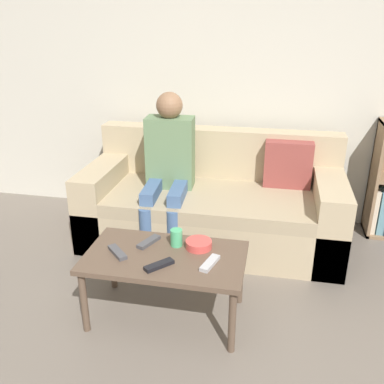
{
  "coord_description": "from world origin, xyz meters",
  "views": [
    {
      "loc": [
        0.38,
        -0.93,
        1.68
      ],
      "look_at": [
        -0.13,
        1.58,
        0.61
      ],
      "focal_mm": 40.0,
      "sensor_mm": 36.0,
      "label": 1
    }
  ],
  "objects_px": {
    "coffee_table": "(165,262)",
    "person_adult": "(168,160)",
    "tv_remote_1": "(210,263)",
    "tv_remote_3": "(149,242)",
    "tv_remote_0": "(117,252)",
    "couch": "(213,206)",
    "snack_bowl": "(199,244)",
    "tv_remote_2": "(159,265)",
    "cup_near": "(176,238)"
  },
  "relations": [
    {
      "from": "tv_remote_1",
      "to": "coffee_table",
      "type": "bearing_deg",
      "value": -174.55
    },
    {
      "from": "snack_bowl",
      "to": "tv_remote_1",
      "type": "bearing_deg",
      "value": -61.14
    },
    {
      "from": "couch",
      "to": "person_adult",
      "type": "height_order",
      "value": "person_adult"
    },
    {
      "from": "coffee_table",
      "to": "tv_remote_1",
      "type": "distance_m",
      "value": 0.28
    },
    {
      "from": "couch",
      "to": "tv_remote_2",
      "type": "height_order",
      "value": "couch"
    },
    {
      "from": "tv_remote_2",
      "to": "snack_bowl",
      "type": "xyz_separation_m",
      "value": [
        0.17,
        0.24,
        0.01
      ]
    },
    {
      "from": "tv_remote_0",
      "to": "coffee_table",
      "type": "bearing_deg",
      "value": -35.55
    },
    {
      "from": "person_adult",
      "to": "tv_remote_3",
      "type": "height_order",
      "value": "person_adult"
    },
    {
      "from": "tv_remote_1",
      "to": "tv_remote_3",
      "type": "distance_m",
      "value": 0.43
    },
    {
      "from": "couch",
      "to": "person_adult",
      "type": "bearing_deg",
      "value": -166.54
    },
    {
      "from": "tv_remote_2",
      "to": "snack_bowl",
      "type": "relative_size",
      "value": 1.02
    },
    {
      "from": "person_adult",
      "to": "coffee_table",
      "type": "bearing_deg",
      "value": -80.68
    },
    {
      "from": "person_adult",
      "to": "tv_remote_0",
      "type": "height_order",
      "value": "person_adult"
    },
    {
      "from": "tv_remote_3",
      "to": "person_adult",
      "type": "bearing_deg",
      "value": 118.61
    },
    {
      "from": "tv_remote_0",
      "to": "tv_remote_2",
      "type": "xyz_separation_m",
      "value": [
        0.27,
        -0.08,
        0.0
      ]
    },
    {
      "from": "coffee_table",
      "to": "tv_remote_2",
      "type": "xyz_separation_m",
      "value": [
        0.0,
        -0.12,
        0.06
      ]
    },
    {
      "from": "tv_remote_0",
      "to": "tv_remote_2",
      "type": "bearing_deg",
      "value": -61.24
    },
    {
      "from": "person_adult",
      "to": "snack_bowl",
      "type": "relative_size",
      "value": 7.52
    },
    {
      "from": "coffee_table",
      "to": "tv_remote_2",
      "type": "relative_size",
      "value": 5.76
    },
    {
      "from": "coffee_table",
      "to": "cup_near",
      "type": "height_order",
      "value": "cup_near"
    },
    {
      "from": "person_adult",
      "to": "tv_remote_2",
      "type": "relative_size",
      "value": 7.34
    },
    {
      "from": "couch",
      "to": "tv_remote_0",
      "type": "relative_size",
      "value": 12.56
    },
    {
      "from": "snack_bowl",
      "to": "coffee_table",
      "type": "bearing_deg",
      "value": -144.71
    },
    {
      "from": "cup_near",
      "to": "tv_remote_3",
      "type": "relative_size",
      "value": 0.58
    },
    {
      "from": "tv_remote_2",
      "to": "cup_near",
      "type": "bearing_deg",
      "value": 123.66
    },
    {
      "from": "couch",
      "to": "tv_remote_2",
      "type": "relative_size",
      "value": 12.39
    },
    {
      "from": "coffee_table",
      "to": "tv_remote_0",
      "type": "distance_m",
      "value": 0.28
    },
    {
      "from": "couch",
      "to": "snack_bowl",
      "type": "height_order",
      "value": "couch"
    },
    {
      "from": "coffee_table",
      "to": "tv_remote_2",
      "type": "bearing_deg",
      "value": -89.89
    },
    {
      "from": "couch",
      "to": "tv_remote_3",
      "type": "relative_size",
      "value": 11.14
    },
    {
      "from": "coffee_table",
      "to": "person_adult",
      "type": "bearing_deg",
      "value": 102.82
    },
    {
      "from": "tv_remote_1",
      "to": "snack_bowl",
      "type": "distance_m",
      "value": 0.2
    },
    {
      "from": "coffee_table",
      "to": "snack_bowl",
      "type": "height_order",
      "value": "snack_bowl"
    },
    {
      "from": "person_adult",
      "to": "snack_bowl",
      "type": "xyz_separation_m",
      "value": [
        0.38,
        -0.81,
        -0.23
      ]
    },
    {
      "from": "cup_near",
      "to": "tv_remote_1",
      "type": "relative_size",
      "value": 0.58
    },
    {
      "from": "person_adult",
      "to": "tv_remote_1",
      "type": "bearing_deg",
      "value": -67.54
    },
    {
      "from": "coffee_table",
      "to": "tv_remote_0",
      "type": "relative_size",
      "value": 5.84
    },
    {
      "from": "tv_remote_2",
      "to": "tv_remote_0",
      "type": "bearing_deg",
      "value": -154.65
    },
    {
      "from": "person_adult",
      "to": "couch",
      "type": "bearing_deg",
      "value": 9.95
    },
    {
      "from": "coffee_table",
      "to": "cup_near",
      "type": "xyz_separation_m",
      "value": [
        0.04,
        0.12,
        0.1
      ]
    },
    {
      "from": "tv_remote_0",
      "to": "tv_remote_1",
      "type": "height_order",
      "value": "same"
    },
    {
      "from": "cup_near",
      "to": "snack_bowl",
      "type": "height_order",
      "value": "cup_near"
    },
    {
      "from": "tv_remote_1",
      "to": "snack_bowl",
      "type": "xyz_separation_m",
      "value": [
        -0.09,
        0.17,
        0.01
      ]
    },
    {
      "from": "person_adult",
      "to": "tv_remote_2",
      "type": "xyz_separation_m",
      "value": [
        0.21,
        -1.06,
        -0.24
      ]
    },
    {
      "from": "tv_remote_1",
      "to": "couch",
      "type": "bearing_deg",
      "value": 113.61
    },
    {
      "from": "tv_remote_1",
      "to": "cup_near",
      "type": "bearing_deg",
      "value": 158.83
    },
    {
      "from": "tv_remote_3",
      "to": "snack_bowl",
      "type": "height_order",
      "value": "snack_bowl"
    },
    {
      "from": "couch",
      "to": "tv_remote_1",
      "type": "bearing_deg",
      "value": -82.41
    },
    {
      "from": "coffee_table",
      "to": "tv_remote_3",
      "type": "distance_m",
      "value": 0.18
    },
    {
      "from": "tv_remote_0",
      "to": "tv_remote_1",
      "type": "relative_size",
      "value": 0.88
    }
  ]
}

